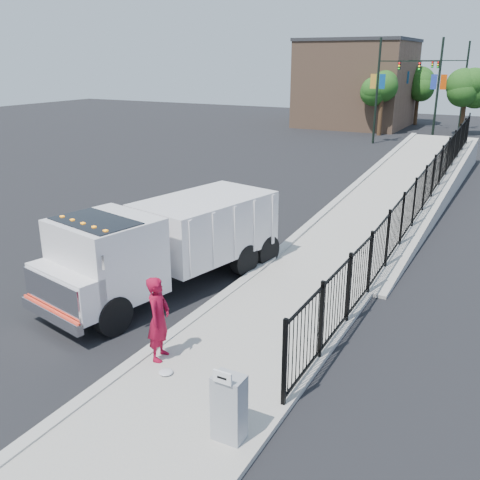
% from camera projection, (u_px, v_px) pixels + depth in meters
% --- Properties ---
extents(ground, '(120.00, 120.00, 0.00)m').
position_uv_depth(ground, '(188.00, 326.00, 13.73)').
color(ground, black).
rests_on(ground, ground).
extents(sidewalk, '(3.55, 12.00, 0.12)m').
position_uv_depth(sidewalk, '(212.00, 384.00, 11.18)').
color(sidewalk, '#9E998E').
rests_on(sidewalk, ground).
extents(curb, '(0.30, 12.00, 0.16)m').
position_uv_depth(curb, '(139.00, 359.00, 12.04)').
color(curb, '#ADAAA3').
rests_on(curb, ground).
extents(ramp, '(3.95, 24.06, 3.19)m').
position_uv_depth(ramp, '(406.00, 199.00, 26.11)').
color(ramp, '#9E998E').
rests_on(ramp, ground).
extents(iron_fence, '(0.10, 28.00, 1.80)m').
position_uv_depth(iron_fence, '(423.00, 203.00, 21.84)').
color(iron_fence, black).
rests_on(iron_fence, ground).
extents(truck, '(4.06, 8.13, 2.67)m').
position_uv_depth(truck, '(164.00, 241.00, 15.42)').
color(truck, black).
rests_on(truck, ground).
extents(worker, '(0.63, 0.80, 1.95)m').
position_uv_depth(worker, '(159.00, 318.00, 11.73)').
color(worker, maroon).
rests_on(worker, sidewalk).
extents(utility_cabinet, '(0.55, 0.40, 1.25)m').
position_uv_depth(utility_cabinet, '(229.00, 408.00, 9.31)').
color(utility_cabinet, gray).
rests_on(utility_cabinet, sidewalk).
extents(arrow_sign, '(0.35, 0.04, 0.22)m').
position_uv_depth(arrow_sign, '(222.00, 377.00, 8.89)').
color(arrow_sign, white).
rests_on(arrow_sign, utility_cabinet).
extents(debris, '(0.31, 0.31, 0.08)m').
position_uv_depth(debris, '(166.00, 372.00, 11.41)').
color(debris, silver).
rests_on(debris, sidewalk).
extents(light_pole_0, '(3.77, 0.22, 8.00)m').
position_uv_depth(light_pole_0, '(381.00, 87.00, 41.50)').
color(light_pole_0, black).
rests_on(light_pole_0, ground).
extents(light_pole_1, '(3.78, 0.22, 8.00)m').
position_uv_depth(light_pole_1, '(434.00, 88.00, 40.81)').
color(light_pole_1, black).
rests_on(light_pole_1, ground).
extents(light_pole_2, '(3.77, 0.22, 8.00)m').
position_uv_depth(light_pole_2, '(406.00, 82.00, 50.21)').
color(light_pole_2, black).
rests_on(light_pole_2, ground).
extents(light_pole_3, '(3.78, 0.22, 8.00)m').
position_uv_depth(light_pole_3, '(461.00, 83.00, 49.53)').
color(light_pole_3, black).
rests_on(light_pole_3, ground).
extents(tree_0, '(2.64, 2.64, 5.32)m').
position_uv_depth(tree_0, '(382.00, 89.00, 46.28)').
color(tree_0, '#382314').
rests_on(tree_0, ground).
extents(tree_1, '(2.79, 2.79, 5.39)m').
position_uv_depth(tree_1, '(466.00, 89.00, 46.34)').
color(tree_1, '#382314').
rests_on(tree_1, ground).
extents(tree_2, '(3.03, 3.03, 5.52)m').
position_uv_depth(tree_2, '(419.00, 85.00, 53.86)').
color(tree_2, '#382314').
rests_on(tree_2, ground).
extents(building, '(10.00, 10.00, 8.00)m').
position_uv_depth(building, '(357.00, 85.00, 53.14)').
color(building, '#8C664C').
rests_on(building, ground).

